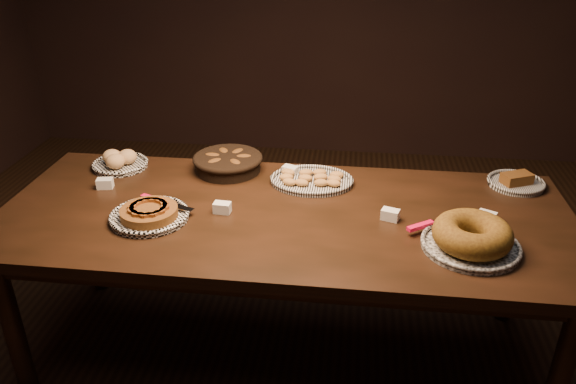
# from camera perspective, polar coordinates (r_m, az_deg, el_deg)

# --- Properties ---
(ground) EXTENTS (5.00, 5.00, 0.00)m
(ground) POSITION_cam_1_polar(r_m,az_deg,el_deg) (2.79, -0.34, -15.69)
(ground) COLOR black
(ground) RESTS_ON ground
(buffet_table) EXTENTS (2.40, 1.00, 0.75)m
(buffet_table) POSITION_cam_1_polar(r_m,az_deg,el_deg) (2.38, -0.38, -3.61)
(buffet_table) COLOR black
(buffet_table) RESTS_ON ground
(apple_tart_plate) EXTENTS (0.34, 0.32, 0.06)m
(apple_tart_plate) POSITION_cam_1_polar(r_m,az_deg,el_deg) (2.35, -13.90, -2.17)
(apple_tart_plate) COLOR white
(apple_tart_plate) RESTS_ON buffet_table
(madeleine_platter) EXTENTS (0.38, 0.31, 0.04)m
(madeleine_platter) POSITION_cam_1_polar(r_m,az_deg,el_deg) (2.59, 2.38, 1.29)
(madeleine_platter) COLOR black
(madeleine_platter) RESTS_ON buffet_table
(bundt_cake_plate) EXTENTS (0.41, 0.41, 0.11)m
(bundt_cake_plate) POSITION_cam_1_polar(r_m,az_deg,el_deg) (2.19, 18.14, -4.39)
(bundt_cake_plate) COLOR black
(bundt_cake_plate) RESTS_ON buffet_table
(croissant_basket) EXTENTS (0.40, 0.40, 0.08)m
(croissant_basket) POSITION_cam_1_polar(r_m,az_deg,el_deg) (2.71, -6.12, 3.10)
(croissant_basket) COLOR black
(croissant_basket) RESTS_ON buffet_table
(bread_roll_plate) EXTENTS (0.27, 0.27, 0.08)m
(bread_roll_plate) POSITION_cam_1_polar(r_m,az_deg,el_deg) (2.86, -16.76, 3.00)
(bread_roll_plate) COLOR white
(bread_roll_plate) RESTS_ON buffet_table
(loaf_plate) EXTENTS (0.26, 0.26, 0.06)m
(loaf_plate) POSITION_cam_1_polar(r_m,az_deg,el_deg) (2.77, 22.16, 0.97)
(loaf_plate) COLOR black
(loaf_plate) RESTS_ON buffet_table
(tent_cards) EXTENTS (1.74, 0.46, 0.04)m
(tent_cards) POSITION_cam_1_polar(r_m,az_deg,el_deg) (2.41, 0.59, -0.56)
(tent_cards) COLOR white
(tent_cards) RESTS_ON buffet_table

